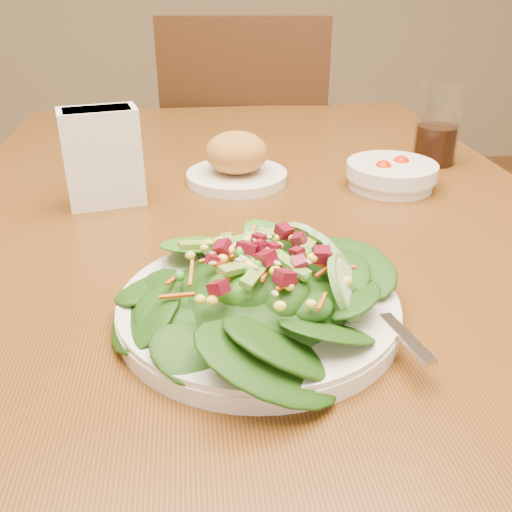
# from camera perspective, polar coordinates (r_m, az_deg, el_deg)

# --- Properties ---
(dining_table) EXTENTS (0.90, 1.40, 0.75)m
(dining_table) POSITION_cam_1_polar(r_m,az_deg,el_deg) (0.83, -0.06, -2.77)
(dining_table) COLOR brown
(dining_table) RESTS_ON ground_plane
(chair_far) EXTENTS (0.50, 0.50, 0.95)m
(chair_far) POSITION_cam_1_polar(r_m,az_deg,el_deg) (1.68, -0.97, 7.75)
(chair_far) COLOR black
(chair_far) RESTS_ON ground_plane
(salad_plate) EXTENTS (0.28, 0.28, 0.08)m
(salad_plate) POSITION_cam_1_polar(r_m,az_deg,el_deg) (0.56, 1.23, -3.62)
(salad_plate) COLOR white
(salad_plate) RESTS_ON dining_table
(bread_plate) EXTENTS (0.16, 0.16, 0.08)m
(bread_plate) POSITION_cam_1_polar(r_m,az_deg,el_deg) (0.92, -1.95, 9.39)
(bread_plate) COLOR white
(bread_plate) RESTS_ON dining_table
(tomato_bowl) EXTENTS (0.14, 0.14, 0.05)m
(tomato_bowl) POSITION_cam_1_polar(r_m,az_deg,el_deg) (0.92, 13.37, 7.93)
(tomato_bowl) COLOR white
(tomato_bowl) RESTS_ON dining_table
(drinking_glass) EXTENTS (0.08, 0.08, 0.13)m
(drinking_glass) POSITION_cam_1_polar(r_m,az_deg,el_deg) (1.06, 17.65, 11.81)
(drinking_glass) COLOR silver
(drinking_glass) RESTS_ON dining_table
(napkin_holder) EXTENTS (0.12, 0.08, 0.14)m
(napkin_holder) POSITION_cam_1_polar(r_m,az_deg,el_deg) (0.85, -15.12, 9.75)
(napkin_holder) COLOR white
(napkin_holder) RESTS_ON dining_table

